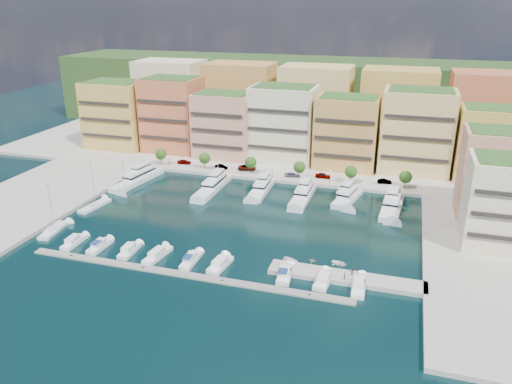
# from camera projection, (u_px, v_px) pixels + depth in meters

# --- Properties ---
(ground) EXTENTS (400.00, 400.00, 0.00)m
(ground) POSITION_uv_depth(u_px,v_px,m) (241.00, 220.00, 129.84)
(ground) COLOR black
(ground) RESTS_ON ground
(north_quay) EXTENTS (220.00, 64.00, 2.00)m
(north_quay) POSITION_uv_depth(u_px,v_px,m) (294.00, 154.00, 185.17)
(north_quay) COLOR #9E998E
(north_quay) RESTS_ON ground
(east_quay) EXTENTS (34.00, 76.00, 2.00)m
(east_quay) POSITION_uv_depth(u_px,v_px,m) (506.00, 270.00, 105.80)
(east_quay) COLOR #9E998E
(east_quay) RESTS_ON ground
(west_quay) EXTENTS (34.00, 76.00, 2.00)m
(west_quay) POSITION_uv_depth(u_px,v_px,m) (23.00, 205.00, 139.60)
(west_quay) COLOR #9E998E
(west_quay) RESTS_ON ground
(hillside) EXTENTS (240.00, 40.00, 58.00)m
(hillside) POSITION_uv_depth(u_px,v_px,m) (318.00, 125.00, 228.01)
(hillside) COLOR #233B18
(hillside) RESTS_ON ground
(south_pontoon) EXTENTS (72.00, 2.20, 0.35)m
(south_pontoon) POSITION_uv_depth(u_px,v_px,m) (182.00, 275.00, 103.88)
(south_pontoon) COLOR gray
(south_pontoon) RESTS_ON ground
(finger_pier) EXTENTS (32.00, 5.00, 2.00)m
(finger_pier) POSITION_uv_depth(u_px,v_px,m) (346.00, 280.00, 102.03)
(finger_pier) COLOR #9E998E
(finger_pier) RESTS_ON ground
(apartment_0) EXTENTS (22.00, 16.50, 24.80)m
(apartment_0) POSITION_uv_depth(u_px,v_px,m) (117.00, 114.00, 187.66)
(apartment_0) COLOR gold
(apartment_0) RESTS_ON north_quay
(apartment_1) EXTENTS (20.00, 16.50, 26.80)m
(apartment_1) POSITION_uv_depth(u_px,v_px,m) (172.00, 114.00, 183.09)
(apartment_1) COLOR #B3563B
(apartment_1) RESTS_ON north_quay
(apartment_2) EXTENTS (20.00, 15.50, 22.80)m
(apartment_2) POSITION_uv_depth(u_px,v_px,m) (224.00, 125.00, 176.30)
(apartment_2) COLOR tan
(apartment_2) RESTS_ON north_quay
(apartment_3) EXTENTS (22.00, 16.50, 25.80)m
(apartment_3) POSITION_uv_depth(u_px,v_px,m) (283.00, 123.00, 171.82)
(apartment_3) COLOR beige
(apartment_3) RESTS_ON north_quay
(apartment_4) EXTENTS (20.00, 15.50, 23.80)m
(apartment_4) POSITION_uv_depth(u_px,v_px,m) (347.00, 132.00, 164.40)
(apartment_4) COLOR tan
(apartment_4) RESTS_ON north_quay
(apartment_5) EXTENTS (22.00, 16.50, 26.80)m
(apartment_5) POSITION_uv_depth(u_px,v_px,m) (417.00, 131.00, 159.65)
(apartment_5) COLOR tan
(apartment_5) RESTS_ON north_quay
(apartment_6) EXTENTS (20.00, 15.50, 22.80)m
(apartment_6) POSITION_uv_depth(u_px,v_px,m) (491.00, 144.00, 152.59)
(apartment_6) COLOR gold
(apartment_6) RESTS_ON north_quay
(apartment_east_a) EXTENTS (18.00, 14.50, 22.80)m
(apartment_east_a) POSITION_uv_depth(u_px,v_px,m) (498.00, 174.00, 126.36)
(apartment_east_a) COLOR tan
(apartment_east_a) RESTS_ON east_quay
(apartment_east_b) EXTENTS (18.00, 14.50, 20.80)m
(apartment_east_b) POSITION_uv_depth(u_px,v_px,m) (508.00, 204.00, 110.65)
(apartment_east_b) COLOR beige
(apartment_east_b) RESTS_ON east_quay
(backblock_0) EXTENTS (26.00, 18.00, 30.00)m
(backblock_0) POSITION_uv_depth(u_px,v_px,m) (172.00, 98.00, 205.12)
(backblock_0) COLOR beige
(backblock_0) RESTS_ON north_quay
(backblock_1) EXTENTS (26.00, 18.00, 30.00)m
(backblock_1) POSITION_uv_depth(u_px,v_px,m) (241.00, 102.00, 196.95)
(backblock_1) COLOR tan
(backblock_1) RESTS_ON north_quay
(backblock_2) EXTENTS (26.00, 18.00, 30.00)m
(backblock_2) POSITION_uv_depth(u_px,v_px,m) (316.00, 106.00, 188.77)
(backblock_2) COLOR tan
(backblock_2) RESTS_ON north_quay
(backblock_3) EXTENTS (26.00, 18.00, 30.00)m
(backblock_3) POSITION_uv_depth(u_px,v_px,m) (397.00, 111.00, 180.59)
(backblock_3) COLOR gold
(backblock_3) RESTS_ON north_quay
(backblock_4) EXTENTS (26.00, 18.00, 30.00)m
(backblock_4) POSITION_uv_depth(u_px,v_px,m) (487.00, 116.00, 172.42)
(backblock_4) COLOR #B3563B
(backblock_4) RESTS_ON north_quay
(tree_0) EXTENTS (3.80, 3.80, 5.65)m
(tree_0) POSITION_uv_depth(u_px,v_px,m) (161.00, 154.00, 168.94)
(tree_0) COLOR #473323
(tree_0) RESTS_ON north_quay
(tree_1) EXTENTS (3.80, 3.80, 5.65)m
(tree_1) POSITION_uv_depth(u_px,v_px,m) (205.00, 158.00, 164.57)
(tree_1) COLOR #473323
(tree_1) RESTS_ON north_quay
(tree_2) EXTENTS (3.80, 3.80, 5.65)m
(tree_2) POSITION_uv_depth(u_px,v_px,m) (251.00, 163.00, 160.21)
(tree_2) COLOR #473323
(tree_2) RESTS_ON north_quay
(tree_3) EXTENTS (3.80, 3.80, 5.65)m
(tree_3) POSITION_uv_depth(u_px,v_px,m) (299.00, 167.00, 155.85)
(tree_3) COLOR #473323
(tree_3) RESTS_ON north_quay
(tree_4) EXTENTS (3.80, 3.80, 5.65)m
(tree_4) POSITION_uv_depth(u_px,v_px,m) (351.00, 172.00, 151.49)
(tree_4) COLOR #473323
(tree_4) RESTS_ON north_quay
(tree_5) EXTENTS (3.80, 3.80, 5.65)m
(tree_5) POSITION_uv_depth(u_px,v_px,m) (406.00, 177.00, 147.13)
(tree_5) COLOR #473323
(tree_5) RESTS_ON north_quay
(lamppost_0) EXTENTS (0.30, 0.30, 4.20)m
(lamppost_0) POSITION_uv_depth(u_px,v_px,m) (169.00, 160.00, 166.12)
(lamppost_0) COLOR black
(lamppost_0) RESTS_ON north_quay
(lamppost_1) EXTENTS (0.30, 0.30, 4.20)m
(lamppost_1) POSITION_uv_depth(u_px,v_px,m) (219.00, 165.00, 161.22)
(lamppost_1) COLOR black
(lamppost_1) RESTS_ON north_quay
(lamppost_2) EXTENTS (0.30, 0.30, 4.20)m
(lamppost_2) POSITION_uv_depth(u_px,v_px,m) (273.00, 170.00, 156.31)
(lamppost_2) COLOR black
(lamppost_2) RESTS_ON north_quay
(lamppost_3) EXTENTS (0.30, 0.30, 4.20)m
(lamppost_3) POSITION_uv_depth(u_px,v_px,m) (330.00, 175.00, 151.40)
(lamppost_3) COLOR black
(lamppost_3) RESTS_ON north_quay
(lamppost_4) EXTENTS (0.30, 0.30, 4.20)m
(lamppost_4) POSITION_uv_depth(u_px,v_px,m) (391.00, 181.00, 146.50)
(lamppost_4) COLOR black
(lamppost_4) RESTS_ON north_quay
(yacht_0) EXTENTS (7.72, 22.82, 7.30)m
(yacht_0) POSITION_uv_depth(u_px,v_px,m) (139.00, 178.00, 157.13)
(yacht_0) COLOR white
(yacht_0) RESTS_ON ground
(yacht_2) EXTENTS (4.70, 21.32, 7.30)m
(yacht_2) POSITION_uv_depth(u_px,v_px,m) (213.00, 185.00, 150.78)
(yacht_2) COLOR white
(yacht_2) RESTS_ON ground
(yacht_3) EXTENTS (4.81, 16.91, 7.30)m
(yacht_3) POSITION_uv_depth(u_px,v_px,m) (261.00, 188.00, 148.65)
(yacht_3) COLOR white
(yacht_3) RESTS_ON ground
(yacht_4) EXTENTS (4.60, 19.35, 7.30)m
(yacht_4) POSITION_uv_depth(u_px,v_px,m) (303.00, 194.00, 144.05)
(yacht_4) COLOR white
(yacht_4) RESTS_ON ground
(yacht_5) EXTENTS (7.41, 15.93, 7.30)m
(yacht_5) POSITION_uv_depth(u_px,v_px,m) (348.00, 196.00, 142.28)
(yacht_5) COLOR white
(yacht_5) RESTS_ON ground
(yacht_6) EXTENTS (6.11, 20.58, 7.30)m
(yacht_6) POSITION_uv_depth(u_px,v_px,m) (392.00, 204.00, 136.84)
(yacht_6) COLOR white
(yacht_6) RESTS_ON ground
(cruiser_0) EXTENTS (2.58, 7.74, 2.55)m
(cruiser_0) POSITION_uv_depth(u_px,v_px,m) (74.00, 242.00, 116.74)
(cruiser_0) COLOR white
(cruiser_0) RESTS_ON ground
(cruiser_1) EXTENTS (2.66, 7.59, 2.66)m
(cruiser_1) POSITION_uv_depth(u_px,v_px,m) (100.00, 246.00, 114.82)
(cruiser_1) COLOR white
(cruiser_1) RESTS_ON ground
(cruiser_2) EXTENTS (2.76, 7.44, 2.55)m
(cruiser_2) POSITION_uv_depth(u_px,v_px,m) (129.00, 251.00, 112.74)
(cruiser_2) COLOR white
(cruiser_2) RESTS_ON ground
(cruiser_3) EXTENTS (3.53, 9.03, 2.55)m
(cruiser_3) POSITION_uv_depth(u_px,v_px,m) (157.00, 255.00, 110.81)
(cruiser_3) COLOR white
(cruiser_3) RESTS_ON ground
(cruiser_4) EXTENTS (2.58, 8.09, 2.66)m
(cruiser_4) POSITION_uv_depth(u_px,v_px,m) (191.00, 260.00, 108.59)
(cruiser_4) COLOR white
(cruiser_4) RESTS_ON ground
(cruiser_5) EXTENTS (3.70, 7.97, 2.55)m
(cruiser_5) POSITION_uv_depth(u_px,v_px,m) (220.00, 265.00, 106.76)
(cruiser_5) COLOR white
(cruiser_5) RESTS_ON ground
(cruiser_7) EXTENTS (3.40, 7.62, 2.66)m
(cruiser_7) POSITION_uv_depth(u_px,v_px,m) (285.00, 275.00, 102.85)
(cruiser_7) COLOR white
(cruiser_7) RESTS_ON ground
(cruiser_8) EXTENTS (3.30, 7.52, 2.55)m
(cruiser_8) POSITION_uv_depth(u_px,v_px,m) (323.00, 281.00, 100.69)
(cruiser_8) COLOR white
(cruiser_8) RESTS_ON ground
(cruiser_9) EXTENTS (3.02, 8.52, 2.55)m
(cruiser_9) POSITION_uv_depth(u_px,v_px,m) (359.00, 286.00, 98.76)
(cruiser_9) COLOR white
(cruiser_9) RESTS_ON ground
(sailboat_2) EXTENTS (3.41, 8.34, 13.20)m
(sailboat_2) POSITION_uv_depth(u_px,v_px,m) (125.00, 189.00, 150.17)
(sailboat_2) COLOR white
(sailboat_2) RESTS_ON ground
(sailboat_0) EXTENTS (4.23, 10.29, 13.20)m
(sailboat_0) POSITION_uv_depth(u_px,v_px,m) (53.00, 231.00, 123.05)
(sailboat_0) COLOR white
(sailboat_0) RESTS_ON ground
(sailboat_1) EXTENTS (4.14, 10.95, 13.20)m
(sailboat_1) POSITION_uv_depth(u_px,v_px,m) (95.00, 206.00, 137.78)
(sailboat_1) COLOR white
(sailboat_1) RESTS_ON ground
(tender_1) EXTENTS (2.06, 1.90, 0.91)m
(tender_1) POSITION_uv_depth(u_px,v_px,m) (312.00, 260.00, 108.81)
(tender_1) COLOR #C4B696
(tender_1) RESTS_ON ground
(tender_2) EXTENTS (3.90, 3.11, 0.72)m
(tender_2) POSITION_uv_depth(u_px,v_px,m) (339.00, 263.00, 107.76)
(tender_2) COLOR white
(tender_2) RESTS_ON ground
(tender_0) EXTENTS (4.58, 3.97, 0.79)m
(tender_0) POSITION_uv_depth(u_px,v_px,m) (291.00, 260.00, 108.89)
(tender_0) COLOR white
(tender_0) RESTS_ON ground
(car_0) EXTENTS (4.92, 2.62, 1.59)m
(car_0) POSITION_uv_depth(u_px,v_px,m) (184.00, 162.00, 170.74)
(car_0) COLOR gray
(car_0) RESTS_ON north_quay
(car_1) EXTENTS (4.58, 2.42, 1.43)m
(car_1) POSITION_uv_depth(u_px,v_px,m) (221.00, 167.00, 165.89)
(car_1) COLOR gray
(car_1) RESTS_ON north_quay
(car_2) EXTENTS (6.41, 3.87, 1.67)m
(car_2) POSITION_uv_depth(u_px,v_px,m) (247.00, 168.00, 164.72)
(car_2) COLOR gray
(car_2) RESTS_ON north_quay
(car_3) EXTENTS (4.95, 2.76, 1.36)m
(car_3) POSITION_uv_depth(u_px,v_px,m) (292.00, 175.00, 158.32)
(car_3) COLOR gray
(car_3) RESTS_ON north_quay
(car_4) EXTENTS (4.82, 1.96, 1.64)m
(car_4) POSITION_uv_depth(u_px,v_px,m) (323.00, 176.00, 157.20)
(car_4) COLOR gray
(car_4) RESTS_ON north_quay
(car_5) EXTENTS (4.50, 2.13, 1.42)m
(car_5) POSITION_uv_depth(u_px,v_px,m) (385.00, 181.00, 152.51)
(car_5) COLOR gray
(car_5) RESTS_ON north_quay
(person_0) EXTENTS (0.48, 0.65, 1.65)m
(person_0) POSITION_uv_depth(u_px,v_px,m) (344.00, 276.00, 99.86)
(person_0) COLOR #222C44
(person_0) RESTS_ON finger_pier
(person_1) EXTENTS (0.88, 0.69, 1.76)m
(person_1) POSITION_uv_depth(u_px,v_px,m) (352.00, 271.00, 101.60)
(person_1) COLOR brown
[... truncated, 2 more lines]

